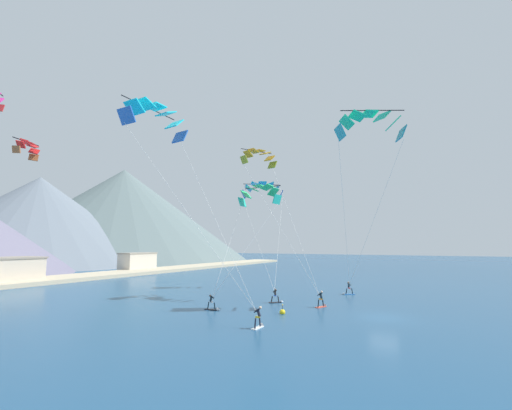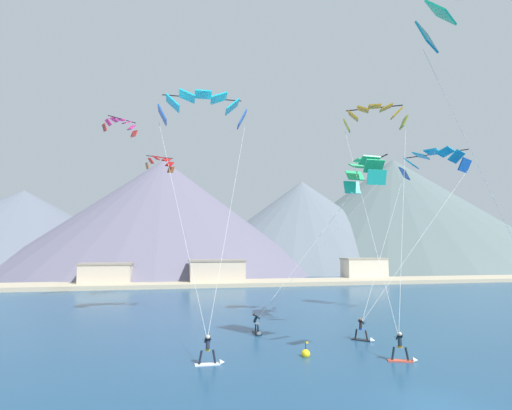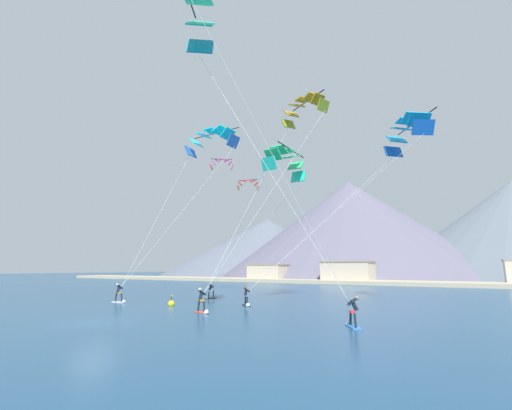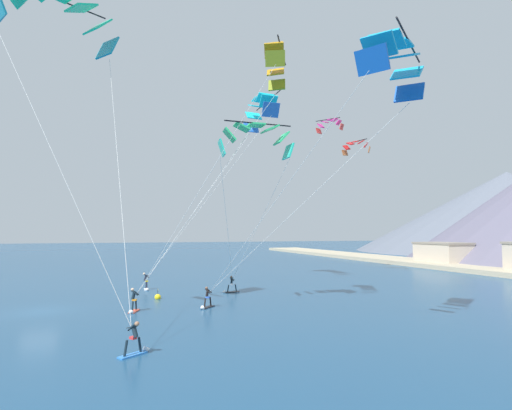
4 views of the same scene
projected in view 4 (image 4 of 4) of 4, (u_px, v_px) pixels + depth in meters
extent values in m
plane|color=navy|center=(40.00, 311.00, 29.61)|extent=(400.00, 400.00, 0.00)
cube|color=white|center=(146.00, 289.00, 40.77)|extent=(1.44, 0.46, 0.07)
cylinder|color=black|center=(146.00, 285.00, 41.17)|extent=(0.26, 0.13, 0.77)
cylinder|color=black|center=(147.00, 286.00, 40.43)|extent=(0.26, 0.13, 0.77)
cube|color=yellow|center=(147.00, 281.00, 40.83)|extent=(0.25, 0.33, 0.12)
cylinder|color=black|center=(146.00, 278.00, 40.82)|extent=(0.23, 0.44, 0.66)
cylinder|color=black|center=(147.00, 276.00, 40.98)|extent=(0.09, 0.55, 0.42)
cylinder|color=black|center=(147.00, 276.00, 40.75)|extent=(0.09, 0.55, 0.42)
cylinder|color=black|center=(148.00, 276.00, 40.93)|extent=(0.52, 0.04, 0.03)
sphere|color=beige|center=(144.00, 274.00, 40.80)|extent=(0.24, 0.24, 0.24)
cone|color=white|center=(147.00, 290.00, 39.96)|extent=(0.30, 0.36, 0.36)
cube|color=black|center=(208.00, 307.00, 31.13)|extent=(1.32, 1.33, 0.07)
cylinder|color=black|center=(210.00, 301.00, 31.51)|extent=(0.25, 0.25, 0.70)
cylinder|color=black|center=(205.00, 303.00, 30.80)|extent=(0.25, 0.25, 0.70)
cube|color=blue|center=(208.00, 297.00, 31.18)|extent=(0.37, 0.37, 0.12)
cylinder|color=black|center=(207.00, 293.00, 31.22)|extent=(0.37, 0.36, 0.59)
cylinder|color=black|center=(209.00, 291.00, 31.29)|extent=(0.42, 0.41, 0.39)
cylinder|color=black|center=(208.00, 291.00, 31.09)|extent=(0.42, 0.41, 0.39)
cylinder|color=black|center=(210.00, 291.00, 31.11)|extent=(0.39, 0.39, 0.03)
sphere|color=brown|center=(207.00, 288.00, 31.28)|extent=(0.21, 0.21, 0.21)
cone|color=white|center=(201.00, 308.00, 30.36)|extent=(0.47, 0.47, 0.36)
cube|color=#337FDB|center=(133.00, 355.00, 19.05)|extent=(1.17, 1.44, 0.07)
cylinder|color=#14232D|center=(126.00, 348.00, 18.77)|extent=(0.24, 0.27, 0.73)
cylinder|color=#14232D|center=(140.00, 344.00, 19.40)|extent=(0.24, 0.27, 0.73)
cube|color=red|center=(133.00, 338.00, 19.11)|extent=(0.38, 0.36, 0.12)
cylinder|color=#14232D|center=(135.00, 331.00, 19.06)|extent=(0.49, 0.43, 0.62)
cylinder|color=#14232D|center=(131.00, 328.00, 19.04)|extent=(0.48, 0.36, 0.40)
cylinder|color=#14232D|center=(135.00, 327.00, 19.23)|extent=(0.48, 0.36, 0.40)
cylinder|color=black|center=(131.00, 327.00, 19.24)|extent=(0.32, 0.45, 0.03)
sphere|color=#9E7051|center=(137.00, 324.00, 18.98)|extent=(0.22, 0.22, 0.22)
cone|color=white|center=(148.00, 349.00, 19.75)|extent=(0.47, 0.45, 0.36)
cube|color=black|center=(232.00, 292.00, 39.01)|extent=(0.49, 1.45, 0.07)
cylinder|color=#14232D|center=(236.00, 288.00, 39.17)|extent=(0.12, 0.23, 0.69)
cylinder|color=#14232D|center=(228.00, 288.00, 38.89)|extent=(0.12, 0.23, 0.69)
cube|color=white|center=(232.00, 284.00, 39.06)|extent=(0.30, 0.23, 0.12)
cylinder|color=#14232D|center=(232.00, 281.00, 39.17)|extent=(0.42, 0.22, 0.59)
cylinder|color=#14232D|center=(233.00, 279.00, 39.13)|extent=(0.50, 0.09, 0.38)
cylinder|color=#14232D|center=(231.00, 279.00, 39.05)|extent=(0.50, 0.09, 0.38)
cylinder|color=black|center=(233.00, 280.00, 38.92)|extent=(0.05, 0.52, 0.03)
sphere|color=brown|center=(231.00, 277.00, 39.34)|extent=(0.21, 0.21, 0.21)
cone|color=white|center=(223.00, 292.00, 38.70)|extent=(0.37, 0.31, 0.36)
cube|color=#E54C33|center=(134.00, 311.00, 29.56)|extent=(1.50, 0.91, 0.07)
cylinder|color=#14232D|center=(136.00, 305.00, 29.98)|extent=(0.28, 0.20, 0.76)
cylinder|color=#14232D|center=(133.00, 307.00, 29.19)|extent=(0.28, 0.20, 0.76)
cube|color=orange|center=(134.00, 300.00, 29.61)|extent=(0.34, 0.38, 0.12)
cylinder|color=#14232D|center=(134.00, 295.00, 29.64)|extent=(0.33, 0.41, 0.64)
cylinder|color=#14232D|center=(136.00, 292.00, 29.77)|extent=(0.27, 0.54, 0.42)
cylinder|color=#14232D|center=(135.00, 293.00, 29.53)|extent=(0.27, 0.54, 0.42)
cylinder|color=black|center=(137.00, 293.00, 29.64)|extent=(0.50, 0.21, 0.03)
sphere|color=beige|center=(132.00, 290.00, 29.67)|extent=(0.23, 0.23, 0.23)
cone|color=white|center=(130.00, 313.00, 28.69)|extent=(0.40, 0.44, 0.36)
cube|color=blue|center=(251.00, 127.00, 49.18)|extent=(0.83, 1.84, 1.47)
cube|color=#15DBE8|center=(254.00, 116.00, 48.40)|extent=(1.25, 1.86, 1.18)
cube|color=#15DBE8|center=(257.00, 106.00, 47.24)|extent=(1.53, 1.87, 0.73)
cube|color=#15DBE8|center=(261.00, 100.00, 45.86)|extent=(1.61, 1.87, 0.19)
cube|color=#15DBE8|center=(265.00, 98.00, 44.43)|extent=(1.58, 1.87, 0.73)
cube|color=#15DBE8|center=(268.00, 102.00, 43.15)|extent=(1.34, 1.86, 1.18)
cube|color=blue|center=(271.00, 110.00, 42.18)|extent=(0.94, 1.85, 1.47)
cylinder|color=black|center=(268.00, 101.00, 46.10)|extent=(7.52, 0.16, 0.10)
cylinder|color=silver|center=(204.00, 198.00, 45.16)|extent=(3.62, 12.20, 16.76)
cylinder|color=silver|center=(211.00, 195.00, 41.39)|extent=(4.34, 11.97, 16.76)
cube|color=#1352B5|center=(409.00, 93.00, 25.38)|extent=(1.76, 1.65, 1.32)
cube|color=#14A4D7|center=(407.00, 73.00, 24.80)|extent=(1.98, 1.93, 1.12)
cube|color=#14A4D7|center=(402.00, 56.00, 23.97)|extent=(2.13, 2.06, 0.77)
cube|color=#14A4D7|center=(395.00, 45.00, 23.00)|extent=(2.20, 2.06, 0.31)
cube|color=#14A4D7|center=(387.00, 41.00, 22.02)|extent=(2.19, 1.96, 0.77)
cube|color=#14A4D7|center=(379.00, 46.00, 21.19)|extent=(2.10, 1.73, 1.12)
cube|color=#1352B5|center=(372.00, 60.00, 20.60)|extent=(1.92, 1.38, 1.32)
cylinder|color=black|center=(409.00, 42.00, 22.50)|extent=(3.98, 4.89, 0.10)
cylinder|color=silver|center=(300.00, 206.00, 28.33)|extent=(10.49, 10.62, 12.92)
cylinder|color=silver|center=(273.00, 204.00, 25.77)|extent=(14.03, 5.14, 12.92)
cube|color=#17DD9B|center=(81.00, 8.00, 27.45)|extent=(2.36, 2.29, 0.83)
cube|color=#17DD9B|center=(97.00, 27.00, 28.39)|extent=(2.19, 2.08, 1.27)
cube|color=teal|center=(107.00, 48.00, 29.01)|extent=(1.93, 1.70, 1.53)
cylinder|color=silver|center=(54.00, 157.00, 21.30)|extent=(5.93, 8.06, 17.24)
cylinder|color=silver|center=(118.00, 166.00, 24.20)|extent=(9.86, 1.62, 17.24)
cube|color=#21C8A9|center=(288.00, 152.00, 31.63)|extent=(1.53, 0.52, 1.22)
cube|color=#2CCB73|center=(281.00, 139.00, 31.49)|extent=(1.56, 0.94, 1.04)
cube|color=#2CCB73|center=(270.00, 129.00, 31.26)|extent=(1.58, 1.23, 0.68)
cube|color=#2CCB73|center=(256.00, 125.00, 30.97)|extent=(1.59, 1.32, 0.21)
cube|color=#2CCB73|center=(242.00, 127.00, 30.68)|extent=(1.59, 1.30, 0.68)
cube|color=#2CCB73|center=(229.00, 135.00, 30.44)|extent=(1.56, 1.08, 1.04)
cube|color=#21C8A9|center=(222.00, 148.00, 30.28)|extent=(1.53, 0.69, 1.22)
cylinder|color=black|center=(258.00, 123.00, 30.32)|extent=(0.17, 5.31, 0.10)
cylinder|color=silver|center=(258.00, 225.00, 35.29)|extent=(9.20, 2.12, 10.47)
cylinder|color=silver|center=(227.00, 225.00, 34.59)|extent=(8.78, 3.51, 10.47)
cube|color=olive|center=(277.00, 85.00, 32.43)|extent=(1.16, 1.42, 1.09)
cube|color=orange|center=(276.00, 72.00, 31.90)|extent=(1.41, 1.56, 0.93)
cube|color=orange|center=(274.00, 61.00, 31.08)|extent=(1.54, 1.65, 0.64)
cube|color=orange|center=(274.00, 52.00, 30.08)|extent=(1.53, 1.68, 0.26)
cube|color=orange|center=(274.00, 49.00, 29.06)|extent=(1.45, 1.67, 0.64)
cube|color=orange|center=(274.00, 51.00, 28.16)|extent=(1.24, 1.61, 0.93)
cube|color=olive|center=(275.00, 59.00, 27.50)|extent=(0.93, 1.50, 1.09)
cylinder|color=black|center=(282.00, 51.00, 30.04)|extent=(4.43, 2.54, 0.10)
cylinder|color=silver|center=(211.00, 188.00, 31.10)|extent=(1.74, 10.64, 16.02)
cylinder|color=silver|center=(204.00, 183.00, 28.47)|extent=(6.59, 8.55, 16.02)
cube|color=#A65B31|center=(345.00, 153.00, 55.81)|extent=(0.58, 1.08, 0.90)
cube|color=red|center=(347.00, 148.00, 55.47)|extent=(0.87, 1.21, 0.89)
cube|color=red|center=(350.00, 144.00, 55.02)|extent=(1.10, 1.26, 0.71)
cube|color=red|center=(355.00, 142.00, 54.53)|extent=(1.22, 1.26, 0.41)
cube|color=red|center=(361.00, 142.00, 54.11)|extent=(1.26, 1.17, 0.71)
cube|color=red|center=(366.00, 145.00, 53.82)|extent=(1.20, 1.02, 0.89)
cube|color=#A65B31|center=(369.00, 150.00, 53.73)|extent=(1.00, 0.82, 0.90)
cylinder|color=black|center=(357.00, 141.00, 54.88)|extent=(3.33, 1.12, 0.10)
cube|color=red|center=(342.00, 127.00, 57.96)|extent=(0.97, 1.03, 0.90)
cube|color=#EB3093|center=(339.00, 122.00, 58.21)|extent=(1.19, 1.19, 0.81)
cube|color=#EB3093|center=(334.00, 120.00, 58.62)|extent=(1.29, 1.30, 0.58)
cube|color=#EB3093|center=(329.00, 120.00, 59.13)|extent=(1.29, 1.35, 0.25)
cube|color=#EB3093|center=(325.00, 122.00, 59.65)|extent=(1.22, 1.33, 0.58)
cube|color=#EB3093|center=(321.00, 126.00, 60.10)|extent=(1.04, 1.27, 0.81)
cube|color=red|center=(319.00, 131.00, 60.39)|extent=(0.78, 1.14, 0.90)
cylinder|color=black|center=(328.00, 119.00, 58.77)|extent=(3.03, 2.47, 0.10)
sphere|color=yellow|center=(158.00, 297.00, 35.16)|extent=(0.56, 0.56, 0.56)
cylinder|color=black|center=(158.00, 291.00, 35.19)|extent=(0.04, 0.04, 0.44)
cube|color=yellow|center=(158.00, 290.00, 35.12)|extent=(0.18, 0.01, 0.12)
cube|color=beige|center=(443.00, 255.00, 70.38)|extent=(8.55, 5.61, 3.78)
cube|color=gray|center=(442.00, 243.00, 70.52)|extent=(8.89, 5.84, 0.30)
cone|color=slate|center=(508.00, 211.00, 121.99)|extent=(90.80, 90.80, 24.45)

